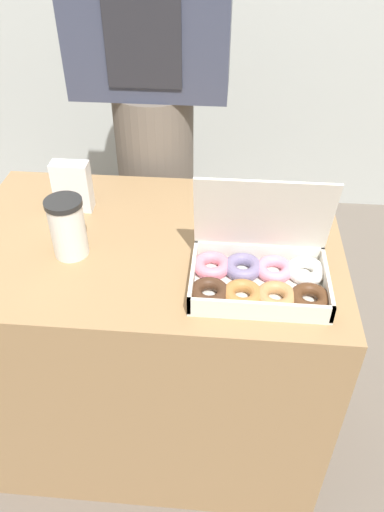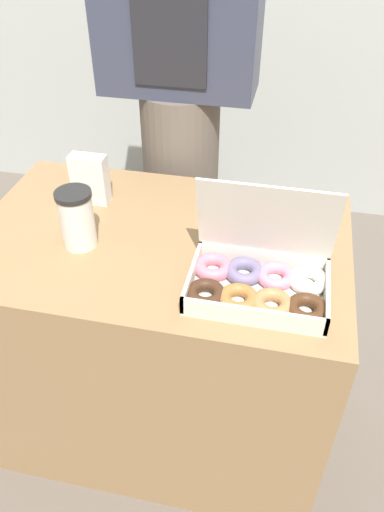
% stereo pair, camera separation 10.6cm
% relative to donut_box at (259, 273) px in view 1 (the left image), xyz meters
% --- Properties ---
extents(ground_plane, '(14.00, 14.00, 0.00)m').
position_rel_donut_box_xyz_m(ground_plane, '(-0.26, 0.14, -0.78)').
color(ground_plane, '#665B51').
extents(table, '(0.94, 0.61, 0.74)m').
position_rel_donut_box_xyz_m(table, '(-0.26, 0.14, -0.41)').
color(table, '#99754C').
rests_on(table, ground_plane).
extents(donut_box, '(0.33, 0.21, 0.24)m').
position_rel_donut_box_xyz_m(donut_box, '(0.00, 0.00, 0.00)').
color(donut_box, silver).
rests_on(donut_box, table).
extents(coffee_cup, '(0.09, 0.09, 0.15)m').
position_rel_donut_box_xyz_m(coffee_cup, '(-0.44, 0.08, 0.04)').
color(coffee_cup, silver).
rests_on(coffee_cup, table).
extents(napkin_holder, '(0.10, 0.04, 0.13)m').
position_rel_donut_box_xyz_m(napkin_holder, '(-0.48, 0.27, 0.03)').
color(napkin_holder, silver).
rests_on(napkin_holder, table).
extents(person_customer, '(0.45, 0.25, 1.77)m').
position_rel_donut_box_xyz_m(person_customer, '(-0.32, 0.63, 0.19)').
color(person_customer, '#665B51').
rests_on(person_customer, ground_plane).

